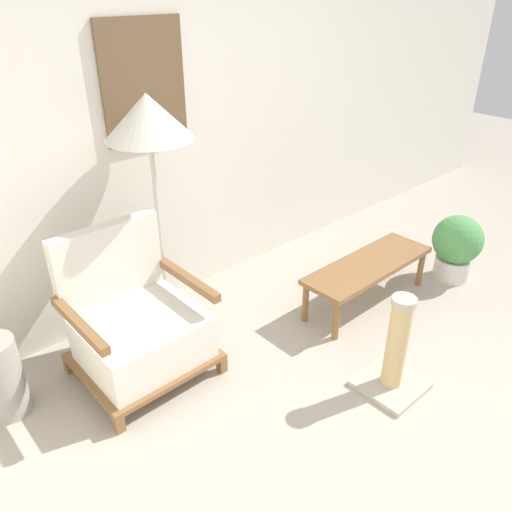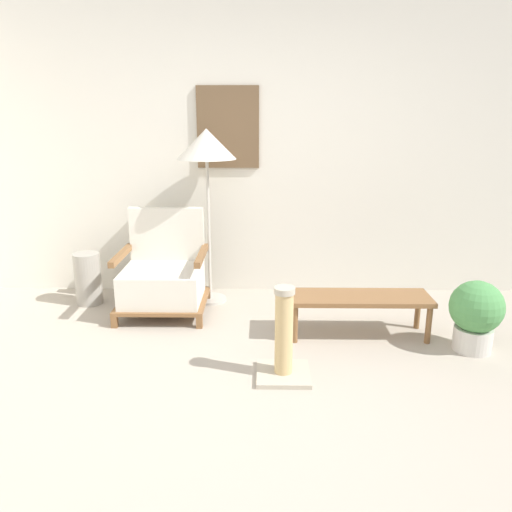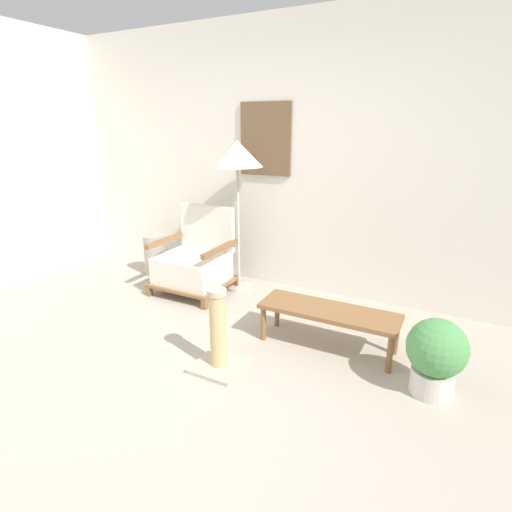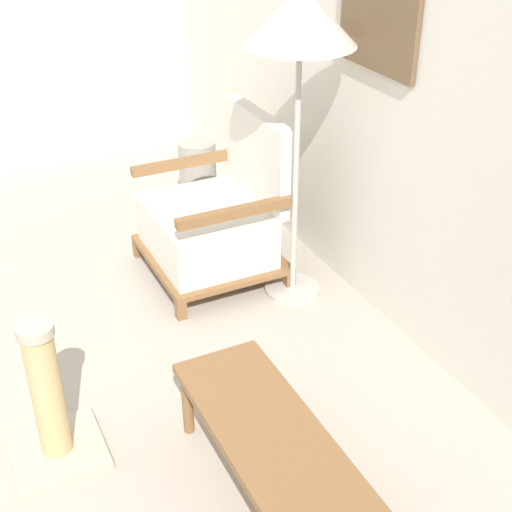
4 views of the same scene
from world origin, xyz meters
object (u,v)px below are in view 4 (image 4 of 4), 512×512
(scratching_post, at_px, (50,409))
(vase, at_px, (198,177))
(armchair, at_px, (215,219))
(floor_lamp, at_px, (300,28))
(coffee_table, at_px, (277,450))

(scratching_post, bearing_deg, vase, 142.94)
(armchair, height_order, floor_lamp, floor_lamp)
(floor_lamp, relative_size, scratching_post, 2.51)
(armchair, relative_size, floor_lamp, 0.56)
(armchair, height_order, scratching_post, armchair)
(armchair, xyz_separation_m, floor_lamp, (0.37, 0.28, 1.05))
(armchair, relative_size, coffee_table, 0.81)
(vase, xyz_separation_m, scratching_post, (1.72, -1.30, -0.00))
(armchair, distance_m, scratching_post, 1.49)
(floor_lamp, bearing_deg, vase, -175.51)
(floor_lamp, bearing_deg, scratching_post, -65.78)
(scratching_post, bearing_deg, floor_lamp, 114.22)
(armchair, xyz_separation_m, vase, (-0.72, 0.19, -0.08))
(armchair, xyz_separation_m, scratching_post, (0.99, -1.10, -0.08))
(armchair, height_order, coffee_table, armchair)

